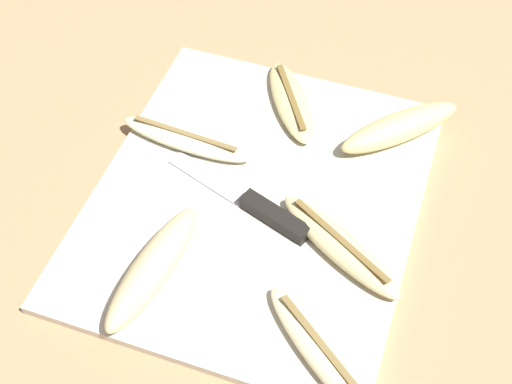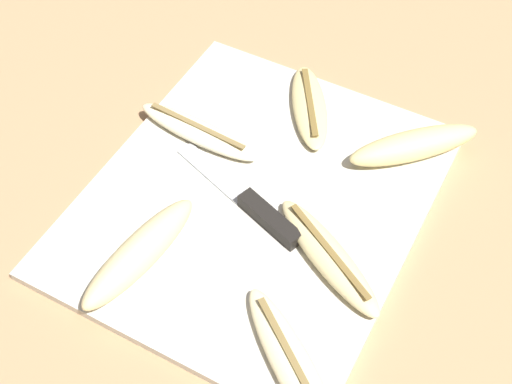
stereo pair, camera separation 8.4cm
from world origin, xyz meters
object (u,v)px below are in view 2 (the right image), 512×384
Objects in this scene: banana_golden_short at (414,145)px; banana_spotted_left at (309,106)px; knife at (259,210)px; banana_ripe_center at (140,252)px; banana_cream_curved at (294,367)px; banana_bright_far at (198,131)px; banana_mellow_near at (329,256)px.

banana_spotted_left is at bearing 86.93° from banana_golden_short.
banana_ripe_center is at bearing 165.13° from knife.
banana_cream_curved is 0.34m from banana_bright_far.
banana_bright_far is at bearing 135.90° from banana_spotted_left.
banana_cream_curved reaches higher than banana_spotted_left.
knife is 1.29× the size of banana_spotted_left.
banana_ripe_center is 0.99× the size of banana_cream_curved.
banana_ripe_center is 0.21m from banana_mellow_near.
banana_cream_curved is (-0.04, -0.21, -0.01)m from banana_ripe_center.
banana_cream_curved is 1.01× the size of banana_bright_far.
banana_bright_far is at bearing 12.70° from banana_ripe_center.
banana_mellow_near is (0.13, 0.02, 0.00)m from banana_cream_curved.
knife is at bearing 144.05° from banana_golden_short.
banana_spotted_left is (0.30, -0.06, -0.01)m from banana_ripe_center.
knife is at bearing -34.26° from banana_ripe_center.
banana_ripe_center is 0.31m from banana_spotted_left.
banana_mellow_near is (0.10, -0.18, -0.01)m from banana_ripe_center.
banana_cream_curved is 0.37m from banana_spotted_left.
banana_ripe_center is 1.16× the size of banana_spotted_left.
banana_golden_short is at bearing -0.26° from banana_cream_curved.
banana_ripe_center reaches higher than banana_cream_curved.
banana_mellow_near reaches higher than knife.
banana_ripe_center is 0.20m from banana_bright_far.
banana_bright_far is (-0.10, 0.25, -0.01)m from banana_golden_short.
banana_golden_short reaches higher than banana_cream_curved.
banana_mellow_near reaches higher than banana_spotted_left.
banana_bright_far is at bearing 79.67° from knife.
banana_golden_short is at bearing -93.07° from banana_spotted_left.
banana_golden_short is at bearing -7.55° from banana_mellow_near.
banana_ripe_center reaches higher than banana_bright_far.
banana_golden_short is 0.98× the size of banana_spotted_left.
banana_cream_curved is at bearing 179.74° from banana_golden_short.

